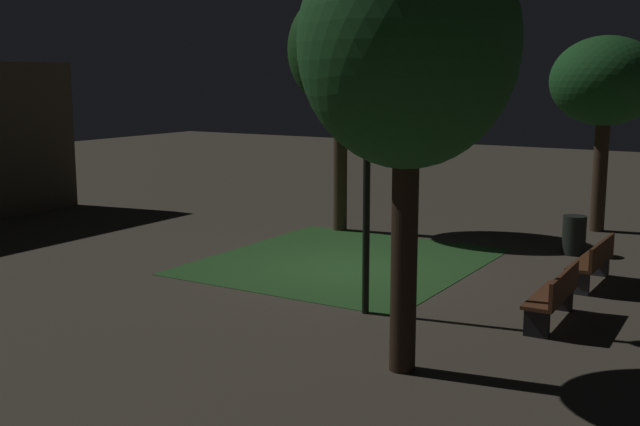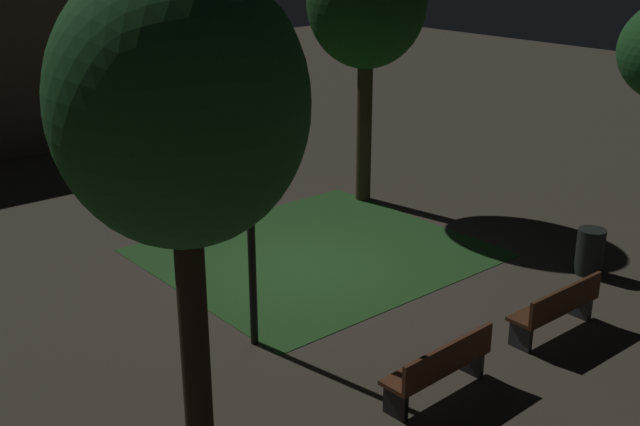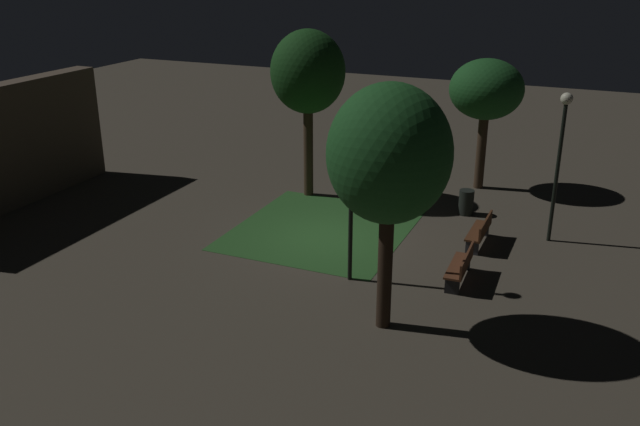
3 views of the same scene
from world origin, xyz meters
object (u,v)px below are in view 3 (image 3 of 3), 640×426
(lamp_post_plaza_west, at_px, (561,143))
(trash_bin, at_px, (466,202))
(tree_tall_center, at_px, (486,91))
(tree_back_right, at_px, (389,156))
(bench_near_trees, at_px, (461,266))
(tree_lawn_side, at_px, (308,73))
(bench_back_row, at_px, (481,231))
(lamp_post_path_center, at_px, (352,168))

(lamp_post_plaza_west, xyz_separation_m, trash_bin, (1.28, 2.90, -2.73))
(lamp_post_plaza_west, bearing_deg, tree_tall_center, 35.20)
(tree_back_right, bearing_deg, lamp_post_plaza_west, -24.04)
(trash_bin, bearing_deg, bench_near_trees, -169.45)
(tree_back_right, relative_size, tree_lawn_side, 0.98)
(bench_back_row, relative_size, tree_lawn_side, 0.30)
(tree_tall_center, height_order, lamp_post_plaza_west, tree_tall_center)
(bench_back_row, distance_m, tree_lawn_side, 8.22)
(lamp_post_path_center, bearing_deg, tree_tall_center, -10.38)
(bench_back_row, distance_m, lamp_post_plaza_west, 3.52)
(bench_near_trees, xyz_separation_m, tree_lawn_side, (4.95, 6.81, 4.03))
(lamp_post_plaza_west, height_order, trash_bin, lamp_post_plaza_west)
(trash_bin, bearing_deg, lamp_post_path_center, 163.44)
(bench_near_trees, height_order, tree_lawn_side, tree_lawn_side)
(lamp_post_plaza_west, relative_size, trash_bin, 5.38)
(bench_near_trees, relative_size, tree_lawn_side, 0.30)
(bench_near_trees, relative_size, bench_back_row, 1.00)
(bench_back_row, xyz_separation_m, lamp_post_path_center, (-3.81, 2.85, 2.75))
(bench_back_row, xyz_separation_m, trash_bin, (2.50, 0.98, -0.05))
(tree_back_right, bearing_deg, bench_back_row, -11.78)
(tree_tall_center, bearing_deg, bench_back_row, -168.46)
(bench_near_trees, distance_m, lamp_post_plaza_west, 5.16)
(trash_bin, bearing_deg, bench_back_row, -158.66)
(bench_back_row, relative_size, lamp_post_plaza_west, 0.39)
(bench_back_row, distance_m, trash_bin, 2.68)
(bench_near_trees, height_order, bench_back_row, same)
(tree_tall_center, bearing_deg, lamp_post_plaza_west, -144.80)
(tree_lawn_side, relative_size, lamp_post_path_center, 1.26)
(lamp_post_path_center, bearing_deg, trash_bin, -16.56)
(lamp_post_plaza_west, distance_m, trash_bin, 4.19)
(tree_tall_center, relative_size, lamp_post_path_center, 1.03)
(tree_back_right, relative_size, trash_bin, 6.79)
(tree_tall_center, bearing_deg, lamp_post_path_center, 169.62)
(tree_tall_center, bearing_deg, bench_near_trees, -172.21)
(tree_tall_center, bearing_deg, tree_lawn_side, 120.51)
(bench_near_trees, height_order, tree_back_right, tree_back_right)
(tree_tall_center, xyz_separation_m, lamp_post_path_center, (-9.37, 1.72, -0.52))
(bench_near_trees, xyz_separation_m, trash_bin, (5.24, 0.98, -0.05))
(bench_near_trees, height_order, lamp_post_path_center, lamp_post_path_center)
(bench_near_trees, relative_size, lamp_post_path_center, 0.38)
(bench_near_trees, bearing_deg, tree_back_right, 158.50)
(tree_tall_center, distance_m, lamp_post_plaza_west, 5.34)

